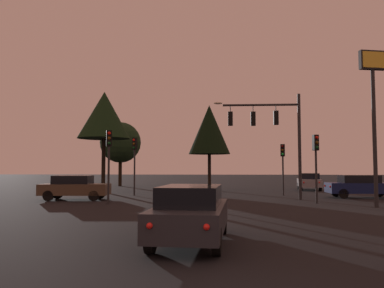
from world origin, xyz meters
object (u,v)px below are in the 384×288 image
traffic_light_median (109,151)px  traffic_light_far_side (316,154)px  traffic_light_corner_left (283,159)px  car_crossing_right (361,186)px  tree_center_horizon (209,130)px  car_crossing_left (75,187)px  store_sign_illuminated (373,94)px  car_far_lane (309,181)px  traffic_light_corner_right (134,154)px  tree_left_far (104,115)px  car_nearside_lane (191,213)px  traffic_signal_mast_arm (272,127)px  tree_behind_sign (120,143)px

traffic_light_median → traffic_light_far_side: traffic_light_median is taller
traffic_light_corner_left → traffic_light_far_side: traffic_light_far_side is taller
car_crossing_right → tree_center_horizon: (-10.26, 8.12, 4.66)m
car_crossing_left → store_sign_illuminated: bearing=-11.2°
car_far_lane → store_sign_illuminated: store_sign_illuminated is taller
traffic_light_corner_right → car_crossing_right: bearing=-4.1°
traffic_light_corner_right → store_sign_illuminated: 16.10m
tree_left_far → car_nearside_lane: bearing=-67.4°
tree_left_far → car_far_lane: bearing=13.1°
traffic_light_median → traffic_light_far_side: bearing=5.5°
traffic_light_median → tree_center_horizon: bearing=68.3°
traffic_light_corner_right → tree_center_horizon: size_ratio=0.54×
traffic_signal_mast_arm → traffic_light_corner_right: 10.07m
tree_behind_sign → tree_left_far: tree_left_far is taller
traffic_light_median → car_nearside_lane: 12.00m
store_sign_illuminated → tree_center_horizon: (-8.71, 14.35, -0.37)m
car_crossing_left → car_crossing_right: size_ratio=0.96×
traffic_signal_mast_arm → traffic_light_median: 10.30m
traffic_light_median → tree_left_far: bearing=108.2°
store_sign_illuminated → tree_behind_sign: size_ratio=1.15×
traffic_light_corner_right → traffic_light_far_side: 12.77m
store_sign_illuminated → tree_left_far: 20.59m
traffic_light_corner_left → traffic_signal_mast_arm: bearing=-108.9°
traffic_signal_mast_arm → traffic_light_corner_right: size_ratio=1.60×
store_sign_illuminated → car_nearside_lane: bearing=-132.2°
traffic_signal_mast_arm → store_sign_illuminated: (4.55, -4.36, 1.27)m
car_crossing_left → tree_left_far: bearing=93.5°
traffic_light_far_side → car_crossing_right: (4.02, 4.28, -1.97)m
traffic_light_corner_right → traffic_light_far_side: bearing=-25.0°
tree_behind_sign → tree_left_far: (1.22, -10.38, 1.58)m
traffic_light_median → traffic_light_far_side: (11.62, 1.11, -0.14)m
traffic_light_median → store_sign_illuminated: store_sign_illuminated is taller
car_crossing_left → store_sign_illuminated: (16.94, -3.35, 5.04)m
car_nearside_lane → car_far_lane: 26.44m
car_nearside_lane → tree_behind_sign: bearing=107.5°
store_sign_illuminated → tree_left_far: size_ratio=0.97×
car_crossing_right → car_far_lane: size_ratio=1.04×
car_nearside_lane → car_crossing_right: (10.36, 15.96, 0.00)m
tree_behind_sign → traffic_signal_mast_arm: bearing=-50.3°
traffic_light_corner_right → tree_behind_sign: 14.86m
tree_center_horizon → tree_behind_sign: bearing=144.8°
traffic_light_median → store_sign_illuminated: (14.08, -0.84, 2.92)m
store_sign_illuminated → tree_left_far: bearing=147.8°
car_far_lane → tree_behind_sign: tree_behind_sign is taller
traffic_light_far_side → store_sign_illuminated: (2.46, -1.95, 3.07)m
tree_behind_sign → car_far_lane: bearing=-18.3°
tree_center_horizon → store_sign_illuminated: bearing=-58.8°
traffic_light_corner_left → tree_behind_sign: size_ratio=0.53×
traffic_light_median → tree_behind_sign: (-4.55, 20.51, 1.88)m
car_crossing_left → tree_center_horizon: bearing=53.2°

